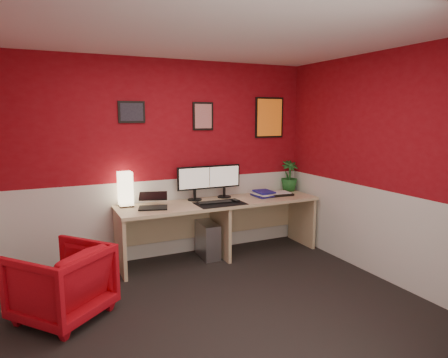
% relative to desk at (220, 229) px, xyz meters
% --- Properties ---
extents(ground, '(4.00, 3.50, 0.01)m').
position_rel_desk_xyz_m(ground, '(-0.64, -1.41, -0.36)').
color(ground, black).
rests_on(ground, ground).
extents(ceiling, '(4.00, 3.50, 0.01)m').
position_rel_desk_xyz_m(ceiling, '(-0.64, -1.41, 2.13)').
color(ceiling, white).
rests_on(ceiling, ground).
extents(wall_back, '(4.00, 0.01, 2.50)m').
position_rel_desk_xyz_m(wall_back, '(-0.64, 0.34, 0.89)').
color(wall_back, maroon).
rests_on(wall_back, ground).
extents(wall_front, '(4.00, 0.01, 2.50)m').
position_rel_desk_xyz_m(wall_front, '(-0.64, -3.16, 0.89)').
color(wall_front, maroon).
rests_on(wall_front, ground).
extents(wall_right, '(0.01, 3.50, 2.50)m').
position_rel_desk_xyz_m(wall_right, '(1.36, -1.41, 0.89)').
color(wall_right, maroon).
rests_on(wall_right, ground).
extents(wainscot_back, '(4.00, 0.01, 1.00)m').
position_rel_desk_xyz_m(wainscot_back, '(-0.64, 0.34, 0.14)').
color(wainscot_back, silver).
rests_on(wainscot_back, ground).
extents(wainscot_right, '(0.01, 3.50, 1.00)m').
position_rel_desk_xyz_m(wainscot_right, '(1.36, -1.41, 0.14)').
color(wainscot_right, silver).
rests_on(wainscot_right, ground).
extents(desk, '(2.60, 0.65, 0.73)m').
position_rel_desk_xyz_m(desk, '(0.00, 0.00, 0.00)').
color(desk, tan).
rests_on(desk, ground).
extents(shoji_lamp, '(0.16, 0.16, 0.40)m').
position_rel_desk_xyz_m(shoji_lamp, '(-1.14, 0.21, 0.56)').
color(shoji_lamp, '#FFE5B2').
rests_on(shoji_lamp, desk).
extents(laptop, '(0.38, 0.32, 0.22)m').
position_rel_desk_xyz_m(laptop, '(-0.88, -0.03, 0.47)').
color(laptop, black).
rests_on(laptop, desk).
extents(monitor_left, '(0.45, 0.06, 0.58)m').
position_rel_desk_xyz_m(monitor_left, '(-0.27, 0.20, 0.66)').
color(monitor_left, black).
rests_on(monitor_left, desk).
extents(monitor_right, '(0.45, 0.06, 0.58)m').
position_rel_desk_xyz_m(monitor_right, '(0.15, 0.20, 0.66)').
color(monitor_right, black).
rests_on(monitor_right, desk).
extents(desk_mat, '(0.60, 0.38, 0.01)m').
position_rel_desk_xyz_m(desk_mat, '(-0.06, -0.13, 0.37)').
color(desk_mat, black).
rests_on(desk_mat, desk).
extents(keyboard, '(0.43, 0.17, 0.02)m').
position_rel_desk_xyz_m(keyboard, '(-0.11, -0.08, 0.38)').
color(keyboard, black).
rests_on(keyboard, desk_mat).
extents(mouse, '(0.07, 0.11, 0.03)m').
position_rel_desk_xyz_m(mouse, '(0.15, -0.14, 0.39)').
color(mouse, black).
rests_on(mouse, desk_mat).
extents(book_bottom, '(0.22, 0.29, 0.03)m').
position_rel_desk_xyz_m(book_bottom, '(0.53, 0.03, 0.38)').
color(book_bottom, navy).
rests_on(book_bottom, desk).
extents(book_middle, '(0.25, 0.32, 0.02)m').
position_rel_desk_xyz_m(book_middle, '(0.52, 0.01, 0.40)').
color(book_middle, silver).
rests_on(book_middle, book_bottom).
extents(book_top, '(0.23, 0.30, 0.03)m').
position_rel_desk_xyz_m(book_top, '(0.55, 0.02, 0.43)').
color(book_top, navy).
rests_on(book_top, book_middle).
extents(zen_tray, '(0.37, 0.28, 0.03)m').
position_rel_desk_xyz_m(zen_tray, '(0.89, 0.02, 0.38)').
color(zen_tray, black).
rests_on(zen_tray, desk).
extents(potted_plant, '(0.27, 0.27, 0.44)m').
position_rel_desk_xyz_m(potted_plant, '(1.20, 0.23, 0.58)').
color(potted_plant, '#19591E').
rests_on(potted_plant, desk).
extents(pc_tower, '(0.22, 0.46, 0.45)m').
position_rel_desk_xyz_m(pc_tower, '(-0.15, 0.06, -0.14)').
color(pc_tower, '#99999E').
rests_on(pc_tower, ground).
extents(armchair, '(1.01, 1.01, 0.66)m').
position_rel_desk_xyz_m(armchair, '(-1.93, -0.83, -0.03)').
color(armchair, red).
rests_on(armchair, ground).
extents(art_left, '(0.32, 0.02, 0.26)m').
position_rel_desk_xyz_m(art_left, '(-1.01, 0.33, 1.49)').
color(art_left, black).
rests_on(art_left, wall_back).
extents(art_center, '(0.28, 0.02, 0.36)m').
position_rel_desk_xyz_m(art_center, '(-0.09, 0.33, 1.44)').
color(art_center, red).
rests_on(art_center, wall_back).
extents(art_right, '(0.44, 0.02, 0.56)m').
position_rel_desk_xyz_m(art_right, '(0.91, 0.33, 1.42)').
color(art_right, orange).
rests_on(art_right, wall_back).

